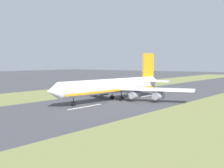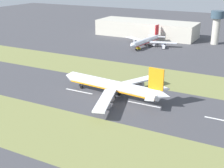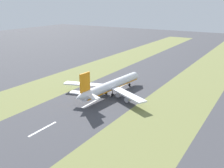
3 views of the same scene
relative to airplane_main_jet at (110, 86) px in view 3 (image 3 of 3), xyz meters
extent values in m
plane|color=#424247|center=(-2.47, 5.85, -6.02)|extent=(800.00, 800.00, 0.00)
cube|color=olive|center=(-47.47, 5.85, -6.02)|extent=(40.00, 600.00, 0.01)
cube|color=olive|center=(42.53, 5.85, -6.02)|extent=(40.00, 600.00, 0.01)
cube|color=silver|center=(-2.47, -58.10, -6.01)|extent=(1.20, 18.00, 0.01)
cube|color=silver|center=(-2.47, -18.10, -6.01)|extent=(1.20, 18.00, 0.01)
cube|color=silver|center=(-2.47, 21.90, -6.01)|extent=(1.20, 18.00, 0.01)
cylinder|color=white|center=(0.17, 1.90, 0.18)|extent=(11.07, 56.31, 6.00)
cone|color=white|center=(2.95, 32.27, 0.18)|extent=(6.31, 5.51, 5.88)
cone|color=white|center=(-2.65, -28.97, 0.98)|extent=(5.62, 6.44, 5.10)
cube|color=orange|center=(0.17, 1.90, -1.47)|extent=(10.57, 54.06, 0.70)
cube|color=white|center=(-17.91, -3.70, -0.72)|extent=(29.50, 14.12, 0.90)
cube|color=white|center=(16.94, -6.89, -0.72)|extent=(28.53, 18.60, 0.90)
cylinder|color=#93939E|center=(-9.15, -1.27, -3.17)|extent=(3.62, 5.07, 3.20)
cylinder|color=#93939E|center=(-18.43, -3.93, -3.17)|extent=(3.62, 5.07, 3.20)
cylinder|color=#93939E|center=(8.77, -2.91, -3.17)|extent=(3.62, 5.07, 3.20)
cylinder|color=#93939E|center=(17.42, -7.21, -3.17)|extent=(3.62, 5.07, 3.20)
cube|color=orange|center=(-2.19, -23.99, 8.68)|extent=(1.52, 8.04, 11.00)
cube|color=white|center=(-7.67, -23.49, 1.18)|extent=(10.73, 6.50, 0.60)
cube|color=white|center=(3.28, -24.50, 1.18)|extent=(10.92, 7.99, 0.60)
cylinder|color=#59595E|center=(2.11, 23.09, -3.52)|extent=(0.50, 0.50, 3.20)
cylinder|color=black|center=(2.11, 23.09, -5.12)|extent=(1.06, 1.87, 1.80)
cylinder|color=#59595E|center=(-2.69, -0.85, -3.52)|extent=(0.50, 0.50, 3.20)
cylinder|color=black|center=(-2.69, -0.85, -5.12)|extent=(1.06, 1.87, 1.80)
cylinder|color=#59595E|center=(2.49, -1.33, -3.52)|extent=(0.50, 0.50, 3.20)
cylinder|color=black|center=(2.49, -1.33, -5.12)|extent=(1.06, 1.87, 1.80)
camera|label=1|loc=(-76.44, 106.01, 10.16)|focal=50.00mm
camera|label=2|loc=(-141.08, -72.28, 58.82)|focal=50.00mm
camera|label=3|loc=(85.66, -138.00, 53.09)|focal=42.00mm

